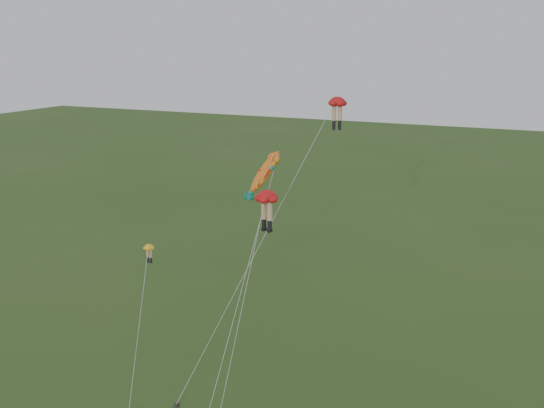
% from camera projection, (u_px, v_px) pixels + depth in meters
% --- Properties ---
extents(legs_kite_red_high, '(7.59, 13.76, 19.66)m').
position_uv_depth(legs_kite_red_high, '(335.00, 109.00, 43.83)').
color(legs_kite_red_high, red).
rests_on(legs_kite_red_high, ground).
extents(legs_kite_red_mid, '(2.62, 5.37, 14.54)m').
position_uv_depth(legs_kite_red_mid, '(266.00, 202.00, 37.94)').
color(legs_kite_red_mid, red).
rests_on(legs_kite_red_mid, ground).
extents(legs_kite_yellow, '(2.70, 6.70, 9.59)m').
position_uv_depth(legs_kite_yellow, '(148.00, 259.00, 42.79)').
color(legs_kite_yellow, yellow).
rests_on(legs_kite_yellow, ground).
extents(fish_kite, '(2.34, 9.21, 16.61)m').
position_uv_depth(fish_kite, '(265.00, 173.00, 40.77)').
color(fish_kite, '#FAA91F').
rests_on(fish_kite, ground).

